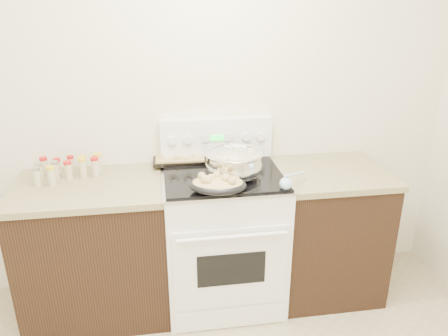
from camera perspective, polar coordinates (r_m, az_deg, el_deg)
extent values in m
cube|color=silver|center=(2.96, -8.03, 8.83)|extent=(4.00, 0.05, 2.70)
cube|color=black|center=(3.01, -16.25, -10.43)|extent=(0.90, 0.64, 0.88)
cube|color=brown|center=(2.80, -17.23, -2.41)|extent=(0.93, 0.67, 0.04)
cube|color=black|center=(3.18, 13.07, -8.25)|extent=(0.70, 0.64, 0.88)
cube|color=brown|center=(2.98, 13.82, -0.57)|extent=(0.73, 0.67, 0.04)
cube|color=white|center=(2.99, -0.15, -9.31)|extent=(0.76, 0.66, 0.92)
cube|color=white|center=(2.71, 0.95, -13.03)|extent=(0.70, 0.01, 0.55)
cube|color=black|center=(2.70, 0.98, -13.11)|extent=(0.42, 0.01, 0.22)
cylinder|color=white|center=(2.54, 1.13, -8.99)|extent=(0.65, 0.02, 0.02)
cube|color=white|center=(2.94, 0.90, -19.02)|extent=(0.70, 0.01, 0.14)
cube|color=silver|center=(2.77, -0.16, -1.04)|extent=(0.78, 0.68, 0.01)
cube|color=black|center=(2.77, -0.16, -0.81)|extent=(0.74, 0.64, 0.01)
cube|color=white|center=(2.99, -1.01, 3.92)|extent=(0.76, 0.07, 0.28)
cylinder|color=white|center=(2.92, -6.74, 3.60)|extent=(0.06, 0.02, 0.06)
cylinder|color=white|center=(2.93, -4.78, 3.70)|extent=(0.06, 0.02, 0.06)
cylinder|color=white|center=(2.98, 2.93, 4.07)|extent=(0.06, 0.02, 0.06)
cylinder|color=white|center=(3.00, 4.81, 4.15)|extent=(0.06, 0.02, 0.06)
cube|color=#19E533|center=(2.95, -0.90, 3.92)|extent=(0.09, 0.00, 0.04)
cube|color=silver|center=(2.94, -2.45, 3.84)|extent=(0.05, 0.00, 0.05)
cube|color=silver|center=(2.96, 0.64, 3.99)|extent=(0.05, 0.00, 0.05)
ellipsoid|color=silver|center=(2.69, 1.28, 0.27)|extent=(0.41, 0.41, 0.21)
cylinder|color=silver|center=(2.72, 1.27, -1.00)|extent=(0.19, 0.19, 0.01)
torus|color=silver|center=(2.66, 1.30, 1.96)|extent=(0.36, 0.36, 0.02)
cylinder|color=silver|center=(2.69, 1.29, 0.72)|extent=(0.34, 0.34, 0.12)
cylinder|color=brown|center=(2.67, 1.29, 1.71)|extent=(0.32, 0.32, 0.00)
cube|color=beige|center=(2.68, 3.58, 1.88)|extent=(0.04, 0.04, 0.03)
cube|color=beige|center=(2.64, 3.18, 1.57)|extent=(0.03, 0.03, 0.02)
cube|color=beige|center=(2.77, 1.04, 2.64)|extent=(0.04, 0.04, 0.03)
cube|color=beige|center=(2.58, 0.66, 1.19)|extent=(0.03, 0.03, 0.02)
cube|color=beige|center=(2.69, 0.54, 2.00)|extent=(0.04, 0.04, 0.02)
cube|color=beige|center=(2.73, 0.62, 2.32)|extent=(0.04, 0.04, 0.03)
cube|color=beige|center=(2.73, 2.51, 2.31)|extent=(0.04, 0.04, 0.03)
cube|color=beige|center=(2.55, 1.63, 0.86)|extent=(0.03, 0.03, 0.02)
cube|color=beige|center=(2.55, 0.09, 0.91)|extent=(0.04, 0.04, 0.02)
cube|color=beige|center=(2.58, -0.74, 1.12)|extent=(0.04, 0.04, 0.03)
cube|color=beige|center=(2.61, 0.78, 1.42)|extent=(0.03, 0.03, 0.02)
cube|color=beige|center=(2.67, 0.34, 1.84)|extent=(0.03, 0.03, 0.02)
cube|color=beige|center=(2.73, 3.49, 2.30)|extent=(0.03, 0.03, 0.02)
cube|color=beige|center=(2.74, 0.66, 2.38)|extent=(0.04, 0.04, 0.03)
ellipsoid|color=black|center=(2.50, -0.83, -2.25)|extent=(0.37, 0.29, 0.08)
ellipsoid|color=tan|center=(2.49, -0.83, -2.00)|extent=(0.33, 0.26, 0.06)
sphere|color=tan|center=(2.45, -2.40, -1.58)|extent=(0.06, 0.06, 0.06)
sphere|color=tan|center=(2.52, -0.97, -0.96)|extent=(0.04, 0.04, 0.04)
sphere|color=tan|center=(2.47, 0.25, -1.33)|extent=(0.05, 0.05, 0.05)
sphere|color=tan|center=(2.51, -2.92, -1.02)|extent=(0.04, 0.04, 0.04)
sphere|color=tan|center=(2.49, -1.70, -1.31)|extent=(0.05, 0.05, 0.05)
sphere|color=tan|center=(2.44, 1.08, -1.75)|extent=(0.04, 0.04, 0.04)
sphere|color=tan|center=(2.48, -2.51, -1.36)|extent=(0.04, 0.04, 0.04)
sphere|color=tan|center=(2.45, -2.11, -1.70)|extent=(0.04, 0.04, 0.04)
cube|color=black|center=(3.00, -5.79, 1.22)|extent=(0.36, 0.26, 0.02)
cube|color=tan|center=(3.00, -5.80, 1.43)|extent=(0.33, 0.22, 0.02)
sphere|color=tan|center=(2.99, -7.38, 1.60)|extent=(0.04, 0.04, 0.04)
sphere|color=tan|center=(2.99, -4.08, 1.70)|extent=(0.04, 0.04, 0.04)
sphere|color=tan|center=(2.97, -8.18, 1.39)|extent=(0.04, 0.04, 0.04)
sphere|color=tan|center=(3.06, -7.14, 2.13)|extent=(0.04, 0.04, 0.04)
sphere|color=tan|center=(3.06, -6.62, 2.14)|extent=(0.03, 0.03, 0.03)
sphere|color=tan|center=(3.05, -8.16, 2.03)|extent=(0.04, 0.04, 0.04)
sphere|color=tan|center=(3.05, -6.89, 2.05)|extent=(0.04, 0.04, 0.04)
sphere|color=tan|center=(2.94, -6.12, 1.29)|extent=(0.04, 0.04, 0.04)
sphere|color=tan|center=(2.93, -4.97, 1.19)|extent=(0.03, 0.03, 0.03)
sphere|color=tan|center=(3.02, -4.32, 1.90)|extent=(0.04, 0.04, 0.04)
cylinder|color=tan|center=(2.66, -0.31, -1.48)|extent=(0.14, 0.26, 0.01)
sphere|color=tan|center=(2.56, -1.09, -2.32)|extent=(0.04, 0.04, 0.04)
sphere|color=#98C7E3|center=(2.57, 8.08, -2.03)|extent=(0.08, 0.08, 0.08)
cylinder|color=#98C7E3|center=(2.65, 9.31, -0.81)|extent=(0.19, 0.18, 0.07)
cylinder|color=#BFB28C|center=(3.01, -22.40, 0.05)|extent=(0.05, 0.05, 0.10)
cylinder|color=#B21414|center=(2.99, -22.56, 1.13)|extent=(0.05, 0.05, 0.02)
cylinder|color=#BFB28C|center=(3.01, -20.90, 0.09)|extent=(0.04, 0.04, 0.09)
cylinder|color=#B21414|center=(2.99, -21.04, 1.01)|extent=(0.04, 0.04, 0.02)
cylinder|color=#BFB28C|center=(2.99, -19.31, 0.30)|extent=(0.04, 0.04, 0.10)
cylinder|color=#B21414|center=(2.97, -19.45, 1.36)|extent=(0.04, 0.04, 0.02)
cylinder|color=#BFB28C|center=(2.97, -17.91, 0.33)|extent=(0.04, 0.04, 0.10)
cylinder|color=gold|center=(2.95, -18.03, 1.37)|extent=(0.04, 0.04, 0.02)
cylinder|color=#BFB28C|center=(2.95, -16.13, 0.49)|extent=(0.05, 0.05, 0.11)
cylinder|color=gold|center=(2.92, -16.26, 1.66)|extent=(0.05, 0.05, 0.02)
cylinder|color=#BFB28C|center=(2.94, -22.98, -0.63)|extent=(0.05, 0.05, 0.10)
cylinder|color=#B2B2B7|center=(2.92, -23.14, 0.43)|extent=(0.05, 0.05, 0.02)
cylinder|color=#BFB28C|center=(2.92, -21.12, -0.42)|extent=(0.04, 0.04, 0.10)
cylinder|color=#B2B2B7|center=(2.90, -21.28, 0.66)|extent=(0.05, 0.05, 0.02)
cylinder|color=#BFB28C|center=(2.90, -19.65, -0.42)|extent=(0.05, 0.05, 0.10)
cylinder|color=#B21414|center=(2.88, -19.80, 0.65)|extent=(0.05, 0.05, 0.02)
cylinder|color=#BFB28C|center=(2.89, -17.93, -0.15)|extent=(0.05, 0.05, 0.11)
cylinder|color=gold|center=(2.86, -18.08, 1.06)|extent=(0.05, 0.05, 0.02)
cylinder|color=#BFB28C|center=(2.88, -16.45, -0.05)|extent=(0.05, 0.05, 0.11)
cylinder|color=#B21414|center=(2.85, -16.59, 1.16)|extent=(0.05, 0.05, 0.02)
cylinder|color=#BFB28C|center=(2.86, -23.23, -1.20)|extent=(0.05, 0.05, 0.10)
cylinder|color=#B2B2B7|center=(2.84, -23.41, -0.09)|extent=(0.05, 0.05, 0.02)
cylinder|color=#BFB28C|center=(2.83, -21.60, -1.16)|extent=(0.05, 0.05, 0.11)
cylinder|color=gold|center=(2.80, -21.78, 0.03)|extent=(0.05, 0.05, 0.02)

